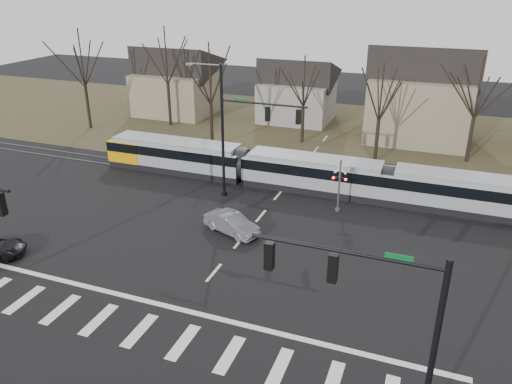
% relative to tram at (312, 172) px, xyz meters
% --- Properties ---
extents(ground, '(140.00, 140.00, 0.00)m').
position_rel_tram_xyz_m(ground, '(-2.15, -16.00, -1.52)').
color(ground, black).
extents(grass_verge, '(140.00, 28.00, 0.01)m').
position_rel_tram_xyz_m(grass_verge, '(-2.15, 16.00, -1.52)').
color(grass_verge, '#38331E').
rests_on(grass_verge, ground).
extents(crosswalk, '(27.00, 2.60, 0.01)m').
position_rel_tram_xyz_m(crosswalk, '(-2.15, -20.00, -1.52)').
color(crosswalk, silver).
rests_on(crosswalk, ground).
extents(stop_line, '(28.00, 0.35, 0.01)m').
position_rel_tram_xyz_m(stop_line, '(-2.15, -17.80, -1.52)').
color(stop_line, silver).
rests_on(stop_line, ground).
extents(lane_dashes, '(0.18, 30.00, 0.01)m').
position_rel_tram_xyz_m(lane_dashes, '(-2.15, -0.00, -1.52)').
color(lane_dashes, silver).
rests_on(lane_dashes, ground).
extents(rail_pair, '(90.00, 1.52, 0.06)m').
position_rel_tram_xyz_m(rail_pair, '(-2.15, -0.20, -1.49)').
color(rail_pair, '#59595E').
rests_on(rail_pair, ground).
extents(tram, '(36.92, 2.74, 2.80)m').
position_rel_tram_xyz_m(tram, '(0.00, 0.00, 0.00)').
color(tram, gray).
rests_on(tram, ground).
extents(sedan, '(4.16, 5.05, 1.35)m').
position_rel_tram_xyz_m(sedan, '(-3.13, -9.04, -0.85)').
color(sedan, slate).
rests_on(sedan, ground).
extents(signal_pole_near_right, '(6.72, 0.44, 8.00)m').
position_rel_tram_xyz_m(signal_pole_near_right, '(7.96, -22.00, 3.64)').
color(signal_pole_near_right, black).
rests_on(signal_pole_near_right, ground).
extents(signal_pole_far, '(9.28, 0.44, 10.20)m').
position_rel_tram_xyz_m(signal_pole_far, '(-4.56, -3.50, 4.17)').
color(signal_pole_far, black).
rests_on(signal_pole_far, ground).
extents(rail_crossing_signal, '(1.08, 0.36, 4.00)m').
position_rel_tram_xyz_m(rail_crossing_signal, '(2.85, -3.21, 0.36)').
color(rail_crossing_signal, '#59595B').
rests_on(rail_crossing_signal, ground).
extents(tree_row, '(59.20, 7.20, 10.00)m').
position_rel_tram_xyz_m(tree_row, '(-0.15, 10.00, 3.48)').
color(tree_row, black).
rests_on(tree_row, ground).
extents(house_a, '(9.72, 8.64, 8.60)m').
position_rel_tram_xyz_m(house_a, '(-22.15, 18.00, 2.94)').
color(house_a, gray).
rests_on(house_a, ground).
extents(house_b, '(8.64, 7.56, 7.65)m').
position_rel_tram_xyz_m(house_b, '(-7.15, 20.00, 2.44)').
color(house_b, gray).
rests_on(house_b, ground).
extents(house_c, '(10.80, 8.64, 10.10)m').
position_rel_tram_xyz_m(house_c, '(6.85, 17.00, 3.71)').
color(house_c, gray).
rests_on(house_c, ground).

